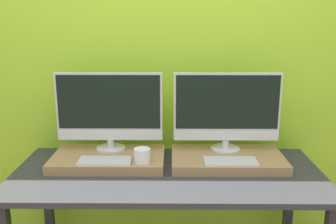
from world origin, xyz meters
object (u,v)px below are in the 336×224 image
at_px(keyboard_right, 230,161).
at_px(monitor_left, 109,109).
at_px(keyboard_left, 105,161).
at_px(mug, 142,155).
at_px(monitor_right, 227,110).

bearing_deg(keyboard_right, monitor_left, 163.46).
bearing_deg(keyboard_left, monitor_left, 90.00).
distance_m(keyboard_left, keyboard_right, 0.68).
relative_size(monitor_left, keyboard_right, 2.16).
xyz_separation_m(keyboard_left, mug, (0.20, 0.00, 0.03)).
height_order(monitor_left, keyboard_left, monitor_left).
bearing_deg(mug, monitor_left, 135.02).
bearing_deg(keyboard_right, mug, 180.00).
height_order(mug, keyboard_right, mug).
distance_m(monitor_left, keyboard_right, 0.74).
height_order(mug, monitor_right, monitor_right).
bearing_deg(monitor_right, keyboard_right, -90.00).
relative_size(keyboard_left, keyboard_right, 1.00).
bearing_deg(monitor_right, keyboard_left, -163.46).
bearing_deg(monitor_left, keyboard_right, -16.54).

